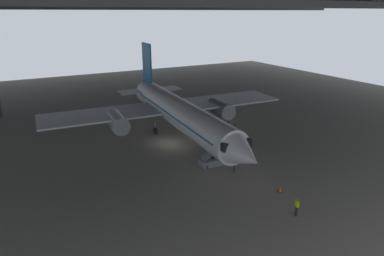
{
  "coord_description": "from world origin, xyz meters",
  "views": [
    {
      "loc": [
        -16.96,
        -35.54,
        15.43
      ],
      "look_at": [
        1.11,
        -2.37,
        2.48
      ],
      "focal_mm": 31.85,
      "sensor_mm": 36.0,
      "label": 1
    }
  ],
  "objects_px": {
    "crew_worker_near_nose": "(297,205)",
    "airplane_main": "(177,111)",
    "crew_worker_by_stairs": "(235,164)",
    "traffic_cone_orange": "(280,189)",
    "boarding_stairs": "(217,157)",
    "baggage_tug": "(194,105)"
  },
  "relations": [
    {
      "from": "airplane_main",
      "to": "crew_worker_near_nose",
      "type": "relative_size",
      "value": 21.43
    },
    {
      "from": "boarding_stairs",
      "to": "traffic_cone_orange",
      "type": "xyz_separation_m",
      "value": [
        1.73,
        -7.92,
        -0.43
      ]
    },
    {
      "from": "boarding_stairs",
      "to": "crew_worker_by_stairs",
      "type": "relative_size",
      "value": 2.77
    },
    {
      "from": "crew_worker_by_stairs",
      "to": "traffic_cone_orange",
      "type": "height_order",
      "value": "crew_worker_by_stairs"
    },
    {
      "from": "boarding_stairs",
      "to": "baggage_tug",
      "type": "relative_size",
      "value": 1.82
    },
    {
      "from": "boarding_stairs",
      "to": "traffic_cone_orange",
      "type": "relative_size",
      "value": 7.58
    },
    {
      "from": "crew_worker_near_nose",
      "to": "traffic_cone_orange",
      "type": "height_order",
      "value": "crew_worker_near_nose"
    },
    {
      "from": "crew_worker_by_stairs",
      "to": "traffic_cone_orange",
      "type": "relative_size",
      "value": 2.74
    },
    {
      "from": "airplane_main",
      "to": "crew_worker_by_stairs",
      "type": "bearing_deg",
      "value": -88.59
    },
    {
      "from": "crew_worker_near_nose",
      "to": "traffic_cone_orange",
      "type": "distance_m",
      "value": 3.84
    },
    {
      "from": "crew_worker_by_stairs",
      "to": "baggage_tug",
      "type": "xyz_separation_m",
      "value": [
        8.13,
        23.28,
        -0.41
      ]
    },
    {
      "from": "traffic_cone_orange",
      "to": "crew_worker_near_nose",
      "type": "bearing_deg",
      "value": -113.63
    },
    {
      "from": "boarding_stairs",
      "to": "crew_worker_near_nose",
      "type": "relative_size",
      "value": 2.81
    },
    {
      "from": "baggage_tug",
      "to": "traffic_cone_orange",
      "type": "bearing_deg",
      "value": -103.35
    },
    {
      "from": "crew_worker_near_nose",
      "to": "crew_worker_by_stairs",
      "type": "bearing_deg",
      "value": 88.99
    },
    {
      "from": "crew_worker_by_stairs",
      "to": "baggage_tug",
      "type": "relative_size",
      "value": 0.66
    },
    {
      "from": "crew_worker_near_nose",
      "to": "airplane_main",
      "type": "bearing_deg",
      "value": 90.41
    },
    {
      "from": "airplane_main",
      "to": "traffic_cone_orange",
      "type": "bearing_deg",
      "value": -84.56
    },
    {
      "from": "boarding_stairs",
      "to": "crew_worker_near_nose",
      "type": "xyz_separation_m",
      "value": [
        0.21,
        -11.39,
        0.2
      ]
    },
    {
      "from": "airplane_main",
      "to": "crew_worker_near_nose",
      "type": "xyz_separation_m",
      "value": [
        0.15,
        -21.03,
        -2.43
      ]
    },
    {
      "from": "crew_worker_by_stairs",
      "to": "baggage_tug",
      "type": "bearing_deg",
      "value": 70.75
    },
    {
      "from": "boarding_stairs",
      "to": "traffic_cone_orange",
      "type": "bearing_deg",
      "value": -77.7
    }
  ]
}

